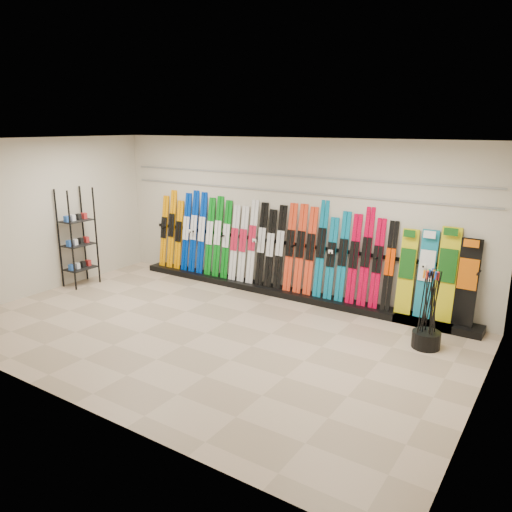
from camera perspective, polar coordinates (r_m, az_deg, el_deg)
The scene contains 13 objects.
floor at distance 8.10m, azimuth -5.78°, elevation -8.76°, with size 8.00×8.00×0.00m, color tan.
back_wall at distance 9.65m, azimuth 3.34°, elevation 4.45°, with size 8.00×8.00×0.00m, color beige.
left_wall at distance 10.58m, azimuth -23.19°, elevation 4.19°, with size 5.00×5.00×0.00m, color beige.
right_wall at distance 6.04m, azimuth 24.94°, elevation -3.22°, with size 5.00×5.00×0.00m, color beige.
ceiling at distance 7.44m, azimuth -6.39°, elevation 12.96°, with size 8.00×8.00×0.00m, color silver.
ski_rack_base at distance 9.73m, azimuth 3.72°, elevation -4.25°, with size 8.00×0.40×0.12m, color black.
skis at distance 9.88m, azimuth 0.59°, elevation 1.37°, with size 5.38×0.30×1.83m.
snowboards at distance 8.62m, azimuth 20.05°, elevation -2.15°, with size 1.26×0.24×1.54m.
accessory_rack at distance 10.79m, azimuth -19.69°, elevation 2.01°, with size 0.40×0.60×2.01m, color black.
pole_bin at distance 7.94m, azimuth 18.85°, elevation -9.03°, with size 0.42×0.42×0.25m, color black.
ski_poles at distance 7.77m, azimuth 19.15°, elevation -5.73°, with size 0.26×0.32×1.18m.
slatwall_rail_0 at distance 9.56m, azimuth 3.32°, elevation 7.38°, with size 7.60×0.02×0.03m, color gray.
slatwall_rail_1 at distance 9.53m, azimuth 3.35°, elevation 9.17°, with size 7.60×0.02×0.03m, color gray.
Camera 1 is at (4.72, -5.75, 3.22)m, focal length 35.00 mm.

